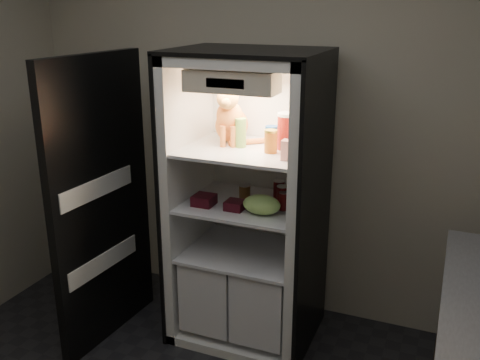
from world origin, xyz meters
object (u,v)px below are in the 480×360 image
object	(u,v)px
mayo_tub	(272,135)
cream_carton	(288,150)
refrigerator	(249,221)
berry_box_right	(235,205)
soda_can_c	(284,201)
grape_bag	(262,205)
salsa_jar	(271,141)
tabby_cat	(231,119)
condiment_jar	(245,191)
parmesan_shaker	(241,133)
soda_can_b	(282,196)
berry_box_left	(204,200)
pepper_jar	(288,131)
soda_can_a	(279,191)

from	to	relation	value
mayo_tub	cream_carton	xyz separation A→B (m)	(0.20, -0.31, 0.00)
refrigerator	berry_box_right	size ratio (longest dim) A/B	17.09
refrigerator	soda_can_c	size ratio (longest dim) A/B	17.04
refrigerator	cream_carton	size ratio (longest dim) A/B	16.56
refrigerator	mayo_tub	bearing A→B (deg)	44.42
grape_bag	salsa_jar	bearing A→B (deg)	82.46
tabby_cat	condiment_jar	size ratio (longest dim) A/B	3.98
parmesan_shaker	soda_can_b	xyz separation A→B (m)	(0.27, 0.01, -0.37)
salsa_jar	tabby_cat	bearing A→B (deg)	157.29
berry_box_left	berry_box_right	bearing A→B (deg)	0.67
refrigerator	pepper_jar	size ratio (longest dim) A/B	8.58
refrigerator	tabby_cat	world-z (taller)	refrigerator
cream_carton	grape_bag	size ratio (longest dim) A/B	0.50
soda_can_a	soda_can_c	size ratio (longest dim) A/B	1.19
condiment_jar	mayo_tub	bearing A→B (deg)	38.24
mayo_tub	berry_box_left	bearing A→B (deg)	-137.48
refrigerator	parmesan_shaker	world-z (taller)	refrigerator
soda_can_a	berry_box_right	distance (m)	0.32
tabby_cat	cream_carton	distance (m)	0.52
condiment_jar	soda_can_c	bearing A→B (deg)	-15.38
parmesan_shaker	soda_can_b	world-z (taller)	parmesan_shaker
tabby_cat	grape_bag	distance (m)	0.58
refrigerator	soda_can_b	bearing A→B (deg)	-8.48
refrigerator	soda_can_b	size ratio (longest dim) A/B	14.31
grape_bag	berry_box_left	bearing A→B (deg)	-179.94
tabby_cat	parmesan_shaker	world-z (taller)	tabby_cat
soda_can_a	condiment_jar	bearing A→B (deg)	-164.45
salsa_jar	berry_box_right	size ratio (longest dim) A/B	1.24
soda_can_a	soda_can_b	size ratio (longest dim) A/B	1.00
tabby_cat	condiment_jar	world-z (taller)	tabby_cat
refrigerator	pepper_jar	xyz separation A→B (m)	(0.24, 0.02, 0.61)
soda_can_c	grape_bag	world-z (taller)	grape_bag
parmesan_shaker	mayo_tub	distance (m)	0.21
condiment_jar	cream_carton	bearing A→B (deg)	-30.54
parmesan_shaker	soda_can_a	size ratio (longest dim) A/B	1.36
salsa_jar	soda_can_b	distance (m)	0.36
salsa_jar	soda_can_a	size ratio (longest dim) A/B	1.04
salsa_jar	condiment_jar	xyz separation A→B (m)	(-0.20, 0.09, -0.37)
tabby_cat	soda_can_c	distance (m)	0.61
parmesan_shaker	berry_box_left	bearing A→B (deg)	-139.57
pepper_jar	soda_can_b	xyz separation A→B (m)	(-0.01, -0.06, -0.39)
pepper_jar	soda_can_c	world-z (taller)	pepper_jar
refrigerator	condiment_jar	distance (m)	0.20
pepper_jar	grape_bag	xyz separation A→B (m)	(-0.08, -0.22, -0.40)
parmesan_shaker	condiment_jar	world-z (taller)	parmesan_shaker
salsa_jar	grape_bag	size ratio (longest dim) A/B	0.60
soda_can_a	soda_can_b	xyz separation A→B (m)	(0.05, -0.09, 0.00)
mayo_tub	soda_can_c	xyz separation A→B (m)	(0.15, -0.19, -0.35)
mayo_tub	grape_bag	xyz separation A→B (m)	(0.05, -0.30, -0.35)
tabby_cat	soda_can_a	size ratio (longest dim) A/B	3.05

